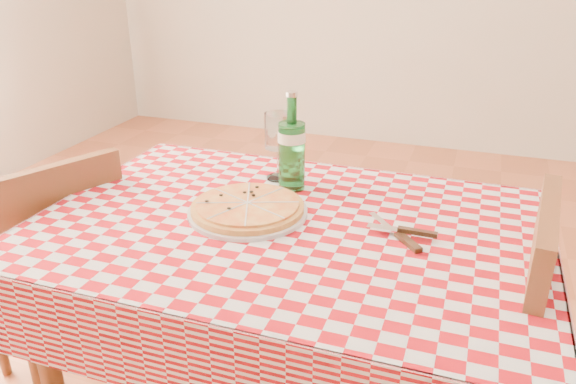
{
  "coord_description": "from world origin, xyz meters",
  "views": [
    {
      "loc": [
        0.43,
        -1.22,
        1.42
      ],
      "look_at": [
        -0.02,
        0.06,
        0.82
      ],
      "focal_mm": 35.0,
      "sensor_mm": 36.0,
      "label": 1
    }
  ],
  "objects_px": {
    "chair_far": "(60,264)",
    "chair_near": "(566,364)",
    "pizza_plate": "(248,207)",
    "water_bottle": "(292,142)",
    "dining_table": "(288,256)",
    "wine_glass": "(278,147)"
  },
  "relations": [
    {
      "from": "dining_table",
      "to": "water_bottle",
      "type": "xyz_separation_m",
      "value": [
        -0.07,
        0.22,
        0.24
      ]
    },
    {
      "from": "chair_far",
      "to": "wine_glass",
      "type": "relative_size",
      "value": 4.11
    },
    {
      "from": "pizza_plate",
      "to": "water_bottle",
      "type": "distance_m",
      "value": 0.24
    },
    {
      "from": "dining_table",
      "to": "water_bottle",
      "type": "height_order",
      "value": "water_bottle"
    },
    {
      "from": "chair_far",
      "to": "wine_glass",
      "type": "distance_m",
      "value": 0.79
    },
    {
      "from": "chair_near",
      "to": "pizza_plate",
      "type": "xyz_separation_m",
      "value": [
        -0.82,
        0.04,
        0.26
      ]
    },
    {
      "from": "water_bottle",
      "to": "dining_table",
      "type": "bearing_deg",
      "value": -73.54
    },
    {
      "from": "dining_table",
      "to": "chair_far",
      "type": "distance_m",
      "value": 0.78
    },
    {
      "from": "dining_table",
      "to": "wine_glass",
      "type": "bearing_deg",
      "value": 114.76
    },
    {
      "from": "chair_far",
      "to": "pizza_plate",
      "type": "bearing_deg",
      "value": -152.81
    },
    {
      "from": "chair_far",
      "to": "pizza_plate",
      "type": "relative_size",
      "value": 2.65
    },
    {
      "from": "chair_far",
      "to": "dining_table",
      "type": "bearing_deg",
      "value": -154.4
    },
    {
      "from": "dining_table",
      "to": "chair_far",
      "type": "bearing_deg",
      "value": -179.24
    },
    {
      "from": "wine_glass",
      "to": "chair_near",
      "type": "bearing_deg",
      "value": -20.0
    },
    {
      "from": "pizza_plate",
      "to": "water_bottle",
      "type": "height_order",
      "value": "water_bottle"
    },
    {
      "from": "water_bottle",
      "to": "wine_glass",
      "type": "height_order",
      "value": "water_bottle"
    },
    {
      "from": "chair_near",
      "to": "chair_far",
      "type": "distance_m",
      "value": 1.47
    },
    {
      "from": "water_bottle",
      "to": "chair_far",
      "type": "bearing_deg",
      "value": -161.77
    },
    {
      "from": "chair_near",
      "to": "pizza_plate",
      "type": "height_order",
      "value": "chair_near"
    },
    {
      "from": "dining_table",
      "to": "water_bottle",
      "type": "distance_m",
      "value": 0.33
    },
    {
      "from": "chair_far",
      "to": "chair_near",
      "type": "bearing_deg",
      "value": -155.68
    },
    {
      "from": "dining_table",
      "to": "chair_far",
      "type": "xyz_separation_m",
      "value": [
        -0.77,
        -0.01,
        -0.17
      ]
    }
  ]
}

